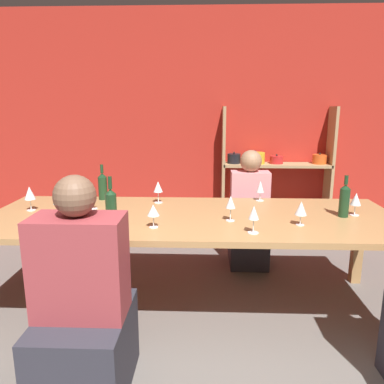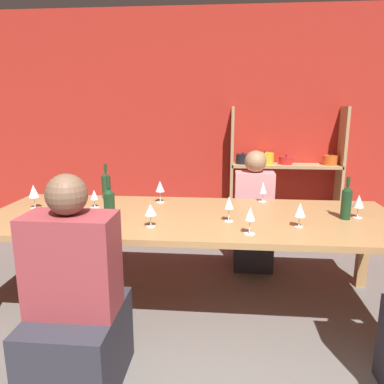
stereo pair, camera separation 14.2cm
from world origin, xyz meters
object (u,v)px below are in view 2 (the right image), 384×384
Objects in this scene: wine_glass_empty_a at (250,214)px; wine_glass_red_a at (229,203)px; wine_glass_empty_b at (160,187)px; wine_glass_white_c at (150,210)px; person_far_a at (253,224)px; wine_glass_empty_d at (359,202)px; cell_phone at (40,219)px; wine_glass_empty_e at (94,196)px; wine_glass_empty_f at (34,192)px; wine_bottle_green at (346,202)px; shelf_unit at (285,184)px; wine_glass_empty_c at (263,188)px; dining_table at (191,224)px; person_near_a at (76,315)px; wine_bottle_amber at (109,206)px; wine_bottle_dark at (106,185)px; wine_glass_white_a at (60,197)px; wine_glass_white_b at (300,210)px.

wine_glass_red_a is (-0.13, 0.25, 0.00)m from wine_glass_empty_a.
wine_glass_white_c is at bearing -85.56° from wine_glass_empty_b.
wine_glass_empty_d is at bearing 130.17° from person_far_a.
cell_phone is at bearing -173.72° from wine_glass_empty_d.
wine_glass_empty_f reaches higher than wine_glass_empty_e.
wine_glass_red_a is 1.27× the size of wine_glass_empty_e.
wine_glass_white_c is at bearing -167.36° from wine_bottle_green.
wine_glass_white_c is at bearing -39.16° from wine_glass_empty_e.
wine_bottle_green is 2.14× the size of wine_glass_empty_e.
shelf_unit reaches higher than wine_glass_empty_f.
wine_bottle_green is at bearing -158.67° from wine_glass_empty_d.
person_far_a is at bearing 23.32° from wine_glass_empty_f.
cell_phone is (-0.80, 0.09, -0.11)m from wine_glass_white_c.
wine_glass_empty_f is at bearing -168.37° from wine_glass_empty_c.
wine_glass_empty_c is (0.55, 0.45, 0.18)m from dining_table.
wine_glass_empty_c is at bearing 63.88° from wine_glass_red_a.
shelf_unit is 2.14m from wine_glass_empty_d.
person_far_a is (1.04, 1.71, -0.01)m from person_near_a.
wine_glass_empty_b is 1.03m from person_far_a.
wine_bottle_amber is 2.03× the size of cell_phone.
wine_glass_empty_c is at bearing 22.16° from cell_phone.
wine_bottle_amber is 0.92m from wine_glass_empty_a.
wine_glass_empty_f is (-1.22, 0.08, 0.19)m from dining_table.
wine_bottle_amber is 1.72m from wine_glass_empty_d.
wine_bottle_dark is (-1.77, -1.71, 0.31)m from shelf_unit.
person_far_a is (1.47, 0.88, -0.44)m from wine_glass_white_a.
shelf_unit is at bearing 57.98° from wine_bottle_amber.
wine_glass_white_a is 1.69m from wine_glass_white_b.
wine_bottle_green is at bearing 124.66° from person_far_a.
wine_bottle_dark is 1.62× the size of wine_glass_empty_f.
wine_bottle_amber is 2.01× the size of wine_glass_empty_d.
dining_table is at bearing 50.77° from wine_glass_white_c.
wine_bottle_green is at bearing -87.84° from shelf_unit.
shelf_unit reaches higher than wine_glass_empty_a.
shelf_unit is 2.24m from wine_glass_empty_b.
wine_bottle_dark reaches higher than wine_glass_white_b.
person_far_a is at bearing 58.26° from dining_table.
wine_glass_red_a is 0.46m from wine_glass_white_b.
person_near_a reaches higher than wine_glass_empty_b.
wine_glass_white_a is 2.14m from wine_glass_empty_d.
wine_glass_empty_c is at bearing 79.38° from wine_glass_empty_a.
wine_glass_empty_c is 1.76m from person_near_a.
wine_glass_white_b is (-0.27, -2.36, 0.31)m from shelf_unit.
wine_glass_empty_c is at bearing 50.85° from person_near_a.
dining_table is 16.74× the size of wine_glass_red_a.
wine_glass_empty_f is (-0.27, 0.13, 0.00)m from wine_glass_white_a.
wine_glass_empty_a is (0.91, -0.10, -0.01)m from wine_bottle_amber.
wine_glass_white_a is (-0.44, 0.22, -0.00)m from wine_bottle_amber.
wine_bottle_dark is 1.94× the size of wine_glass_white_c.
wine_bottle_amber is at bearing -152.28° from dining_table.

